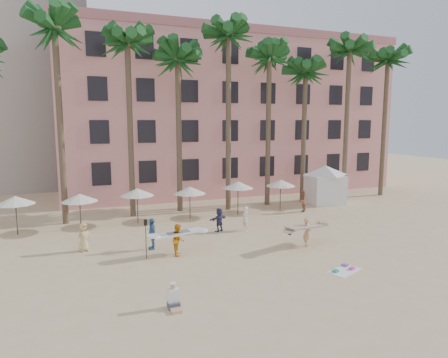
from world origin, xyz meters
TOP-DOWN VIEW (x-y plane):
  - ground at (0.00, 0.00)m, footprint 120.00×120.00m
  - pink_hotel at (7.00, 26.00)m, footprint 35.00×14.00m
  - palm_row at (0.51, 15.00)m, footprint 44.40×5.40m
  - umbrella_row at (-3.00, 12.50)m, footprint 22.50×2.70m
  - cabana at (12.28, 13.78)m, footprint 5.07×5.07m
  - beach_towel at (3.25, -0.75)m, footprint 2.05×1.61m
  - carrier_yellow at (3.65, 3.33)m, footprint 3.32×1.78m
  - carrier_white at (-4.00, 4.68)m, footprint 2.86×0.99m
  - beachgoers at (-0.35, 8.45)m, footprint 18.42×6.29m
  - paddle at (-5.83, 4.67)m, footprint 0.18×0.04m
  - seated_man at (-5.87, -1.63)m, footprint 0.46×0.81m

SIDE VIEW (x-z plane):
  - ground at x=0.00m, z-range 0.00..0.00m
  - beach_towel at x=3.25m, z-range -0.04..0.10m
  - seated_man at x=-5.87m, z-range -0.16..0.89m
  - beachgoers at x=-0.35m, z-range -0.06..1.81m
  - carrier_white at x=-4.00m, z-range 0.06..1.85m
  - carrier_yellow at x=3.65m, z-range 0.12..1.89m
  - paddle at x=-5.83m, z-range 0.30..2.52m
  - cabana at x=12.28m, z-range 0.32..3.82m
  - umbrella_row at x=-3.00m, z-range 0.97..3.69m
  - pink_hotel at x=7.00m, z-range 0.00..16.00m
  - palm_row at x=0.51m, z-range 4.82..21.12m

